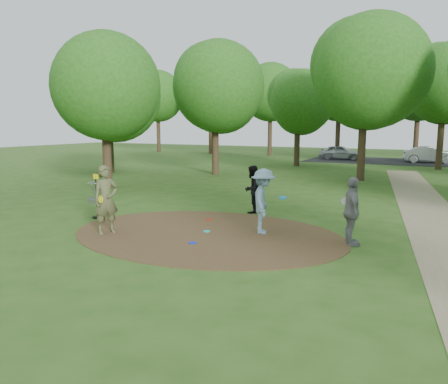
% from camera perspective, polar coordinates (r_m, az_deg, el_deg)
% --- Properties ---
extents(ground, '(100.00, 100.00, 0.00)m').
position_cam_1_polar(ground, '(13.10, -2.35, -5.48)').
color(ground, '#2D5119').
rests_on(ground, ground).
extents(dirt_clearing, '(8.40, 8.40, 0.02)m').
position_cam_1_polar(dirt_clearing, '(13.10, -2.35, -5.44)').
color(dirt_clearing, '#47301C').
rests_on(dirt_clearing, ground).
extents(parking_lot, '(14.00, 8.00, 0.01)m').
position_cam_1_polar(parking_lot, '(41.45, 20.72, 3.79)').
color(parking_lot, black).
rests_on(parking_lot, ground).
extents(player_observer_with_disc, '(0.77, 0.89, 2.05)m').
position_cam_1_polar(player_observer_with_disc, '(13.41, -15.15, -0.98)').
color(player_observer_with_disc, '#505632').
rests_on(player_observer_with_disc, ground).
extents(player_throwing_with_disc, '(1.30, 1.43, 1.95)m').
position_cam_1_polar(player_throwing_with_disc, '(13.01, 5.15, -1.22)').
color(player_throwing_with_disc, '#7EA4BD').
rests_on(player_throwing_with_disc, ground).
extents(player_walking_with_disc, '(0.76, 0.93, 1.75)m').
position_cam_1_polar(player_walking_with_disc, '(16.06, 3.70, 0.36)').
color(player_walking_with_disc, black).
rests_on(player_walking_with_disc, ground).
extents(player_waiting_with_disc, '(0.87, 1.18, 1.86)m').
position_cam_1_polar(player_waiting_with_disc, '(12.18, 16.37, -2.44)').
color(player_waiting_with_disc, gray).
rests_on(player_waiting_with_disc, ground).
extents(disc_ground_cyan, '(0.22, 0.22, 0.02)m').
position_cam_1_polar(disc_ground_cyan, '(13.29, -2.27, -5.15)').
color(disc_ground_cyan, '#19CAC3').
rests_on(disc_ground_cyan, dirt_clearing).
extents(disc_ground_blue, '(0.22, 0.22, 0.02)m').
position_cam_1_polar(disc_ground_blue, '(12.04, -4.12, -6.64)').
color(disc_ground_blue, '#0D24E3').
rests_on(disc_ground_blue, dirt_clearing).
extents(disc_ground_red, '(0.22, 0.22, 0.02)m').
position_cam_1_polar(disc_ground_red, '(14.91, -1.98, -3.60)').
color(disc_ground_red, red).
rests_on(disc_ground_red, dirt_clearing).
extents(car_left, '(4.04, 1.99, 1.33)m').
position_cam_1_polar(car_left, '(42.15, 14.95, 5.03)').
color(car_left, '#AAAEB2').
rests_on(car_left, ground).
extents(car_right, '(4.32, 1.77, 1.39)m').
position_cam_1_polar(car_right, '(40.92, 25.33, 4.43)').
color(car_right, '#9BA0A3').
rests_on(car_right, ground).
extents(disc_golf_basket, '(0.63, 0.63, 1.54)m').
position_cam_1_polar(disc_golf_basket, '(15.78, -16.31, -0.14)').
color(disc_golf_basket, black).
rests_on(disc_golf_basket, ground).
extents(tree_ring, '(37.23, 45.58, 9.11)m').
position_cam_1_polar(tree_ring, '(20.67, 13.36, 13.98)').
color(tree_ring, '#332316').
rests_on(tree_ring, ground).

